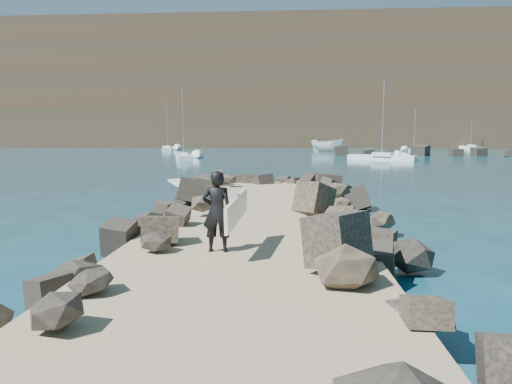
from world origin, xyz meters
TOP-DOWN VIEW (x-y plane):
  - ground at (0.00, 0.00)m, footprint 800.00×800.00m
  - jetty at (0.00, -2.00)m, footprint 6.00×26.00m
  - riprap_left at (-2.90, -1.50)m, footprint 2.60×22.00m
  - riprap_right at (2.90, -1.50)m, footprint 2.60×22.00m
  - headland at (10.00, 160.00)m, footprint 360.00×140.00m
  - surfboard_resting at (-2.82, 2.48)m, footprint 2.18×2.21m
  - boat_imported at (8.05, 69.58)m, footprint 6.52×4.81m
  - surfer_with_board at (-0.56, -4.84)m, footprint 0.93×2.32m
  - sailboat_a at (-12.39, 42.68)m, footprint 3.84×7.87m
  - sailboat_e at (-22.61, 73.20)m, footprint 3.57×8.60m
  - sailboat_d at (24.37, 71.87)m, footprint 3.53×6.81m
  - sailboat_f at (40.50, 87.37)m, footprint 3.12×5.61m
  - sailboat_c at (12.73, 43.22)m, footprint 8.24×5.77m
  - headland_buildings at (16.81, 152.19)m, footprint 137.50×30.50m

SIDE VIEW (x-z plane):
  - ground at x=0.00m, z-range 0.00..0.00m
  - jetty at x=0.00m, z-range 0.00..0.60m
  - sailboat_c at x=12.73m, z-range -4.66..5.36m
  - sailboat_e at x=-22.61m, z-range -4.65..5.34m
  - sailboat_a at x=-12.39m, z-range -4.27..4.96m
  - sailboat_d at x=24.37m, z-range -3.71..4.40m
  - sailboat_f at x=40.50m, z-range -3.07..3.77m
  - riprap_left at x=-2.90m, z-range 0.00..1.00m
  - riprap_right at x=2.90m, z-range 0.00..1.00m
  - surfboard_resting at x=-2.82m, z-range 1.00..1.08m
  - boat_imported at x=8.05m, z-range 0.00..2.37m
  - surfer_with_board at x=-0.56m, z-range 0.61..2.48m
  - headland at x=10.00m, z-range 0.00..32.00m
  - headland_buildings at x=16.81m, z-range 31.47..36.47m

